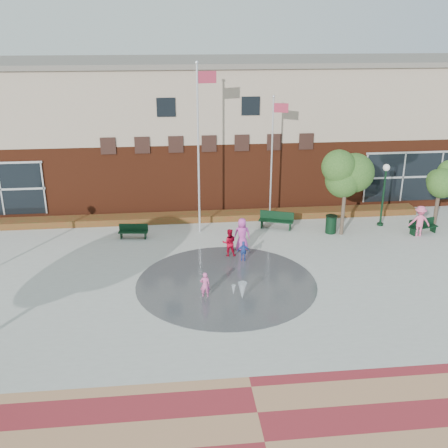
{
  "coord_description": "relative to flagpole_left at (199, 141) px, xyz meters",
  "views": [
    {
      "loc": [
        -2.44,
        -18.7,
        11.32
      ],
      "look_at": [
        0.0,
        4.0,
        2.6
      ],
      "focal_mm": 42.0,
      "sensor_mm": 36.0,
      "label": 1
    }
  ],
  "objects": [
    {
      "name": "bench_left",
      "position": [
        -3.84,
        -0.61,
        -5.06
      ],
      "size": [
        1.67,
        0.64,
        0.82
      ],
      "rotation": [
        0.0,
        0.0,
        -0.11
      ],
      "color": "black",
      "rests_on": "ground"
    },
    {
      "name": "child_blue",
      "position": [
        1.9,
        -4.3,
        -4.77
      ],
      "size": [
        0.66,
        0.32,
        1.1
      ],
      "primitive_type": "imported",
      "rotation": [
        0.0,
        0.0,
        3.06
      ],
      "color": "#2F4FAB",
      "rests_on": "ground"
    },
    {
      "name": "ground",
      "position": [
        0.76,
        -9.65,
        -5.32
      ],
      "size": [
        120.0,
        120.0,
        0.0
      ],
      "primitive_type": "plane",
      "color": "#666056",
      "rests_on": "ground"
    },
    {
      "name": "lamp_right",
      "position": [
        10.8,
        -0.14,
        -2.97
      ],
      "size": [
        0.4,
        0.4,
        3.79
      ],
      "color": "black",
      "rests_on": "ground"
    },
    {
      "name": "paver_band",
      "position": [
        0.76,
        -16.65,
        -5.32
      ],
      "size": [
        46.0,
        6.0,
        0.01
      ],
      "primitive_type": "cube",
      "color": "maroon",
      "rests_on": "ground"
    },
    {
      "name": "child_splash",
      "position": [
        -0.31,
        -7.83,
        -4.72
      ],
      "size": [
        0.46,
        0.32,
        1.2
      ],
      "primitive_type": "imported",
      "rotation": [
        0.0,
        0.0,
        3.08
      ],
      "color": "#E2589D",
      "rests_on": "ground"
    },
    {
      "name": "splash_pad",
      "position": [
        0.76,
        -6.65,
        -5.32
      ],
      "size": [
        8.4,
        8.4,
        0.01
      ],
      "primitive_type": "cylinder",
      "color": "#383A3D",
      "rests_on": "ground"
    },
    {
      "name": "flower_bed",
      "position": [
        0.76,
        1.95,
        -5.32
      ],
      "size": [
        26.0,
        1.2,
        0.4
      ],
      "primitive_type": "cube",
      "color": "maroon",
      "rests_on": "ground"
    },
    {
      "name": "adult_pink",
      "position": [
        2.02,
        -2.88,
        -4.43
      ],
      "size": [
        0.89,
        0.59,
        1.8
      ],
      "primitive_type": "imported",
      "rotation": [
        0.0,
        0.0,
        3.12
      ],
      "color": "#CE41AA",
      "rests_on": "ground"
    },
    {
      "name": "bench_mid",
      "position": [
        4.47,
        0.03,
        -5.0
      ],
      "size": [
        2.08,
        1.23,
        1.01
      ],
      "rotation": [
        0.0,
        0.0,
        -0.36
      ],
      "color": "black",
      "rests_on": "ground"
    },
    {
      "name": "library_building",
      "position": [
        0.76,
        7.83,
        -0.68
      ],
      "size": [
        44.4,
        10.4,
        9.2
      ],
      "color": "#582211",
      "rests_on": "ground"
    },
    {
      "name": "adult_red",
      "position": [
        1.26,
        -3.57,
        -4.57
      ],
      "size": [
        0.76,
        0.61,
        1.5
      ],
      "primitive_type": "imported",
      "rotation": [
        0.0,
        0.0,
        3.09
      ],
      "color": "#AD0620",
      "rests_on": "ground"
    },
    {
      "name": "tree_mid",
      "position": [
        8.02,
        -1.29,
        -1.75
      ],
      "size": [
        2.91,
        2.91,
        4.91
      ],
      "color": "#433328",
      "rests_on": "ground"
    },
    {
      "name": "plaza_concrete",
      "position": [
        0.76,
        -5.65,
        -5.32
      ],
      "size": [
        46.0,
        18.0,
        0.01
      ],
      "primitive_type": "cube",
      "color": "#A8A8A0",
      "rests_on": "ground"
    },
    {
      "name": "person_bench",
      "position": [
        12.31,
        -1.96,
        -4.43
      ],
      "size": [
        1.25,
        0.84,
        1.79
      ],
      "primitive_type": "imported",
      "rotation": [
        0.0,
        0.0,
        2.98
      ],
      "color": "#E95C89",
      "rests_on": "ground"
    },
    {
      "name": "bench_right",
      "position": [
        12.73,
        -1.66,
        -5.04
      ],
      "size": [
        1.79,
        0.86,
        0.87
      ],
      "rotation": [
        0.0,
        0.0,
        0.23
      ],
      "color": "black",
      "rests_on": "ground"
    },
    {
      "name": "flagpole_left",
      "position": [
        0.0,
        0.0,
        0.0
      ],
      "size": [
        1.12,
        0.2,
        9.56
      ],
      "rotation": [
        0.0,
        0.0,
        0.1
      ],
      "color": "white",
      "rests_on": "ground"
    },
    {
      "name": "water_jet_a",
      "position": [
        1.29,
        -8.25,
        -5.32
      ],
      "size": [
        0.41,
        0.41,
        0.79
      ],
      "primitive_type": "cone",
      "rotation": [
        3.14,
        0.0,
        0.0
      ],
      "color": "white",
      "rests_on": "ground"
    },
    {
      "name": "flagpole_right",
      "position": [
        4.38,
        1.33,
        -1.09
      ],
      "size": [
        0.9,
        0.35,
        7.59
      ],
      "rotation": [
        0.0,
        0.0,
        -0.31
      ],
      "color": "white",
      "rests_on": "ground"
    },
    {
      "name": "water_jet_b",
      "position": [
        0.96,
        -7.8,
        -5.32
      ],
      "size": [
        0.2,
        0.2,
        0.45
      ],
      "primitive_type": "cone",
      "rotation": [
        3.14,
        0.0,
        0.0
      ],
      "color": "white",
      "rests_on": "ground"
    },
    {
      "name": "trash_can",
      "position": [
        7.47,
        -1.0,
        -4.78
      ],
      "size": [
        0.66,
        0.66,
        1.08
      ],
      "color": "black",
      "rests_on": "ground"
    },
    {
      "name": "tree_small_right",
      "position": [
        14.15,
        -0.26,
        -2.18
      ],
      "size": [
        2.52,
        2.52,
        4.3
      ],
      "color": "#433328",
      "rests_on": "ground"
    }
  ]
}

